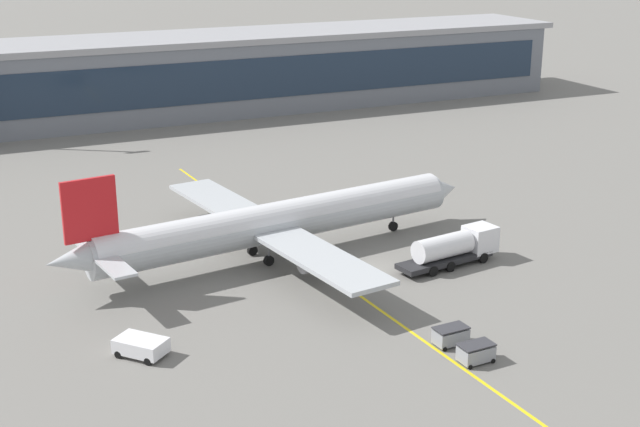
{
  "coord_description": "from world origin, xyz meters",
  "views": [
    {
      "loc": [
        -37.21,
        -68.21,
        31.05
      ],
      "look_at": [
        -3.29,
        4.69,
        4.5
      ],
      "focal_mm": 49.62,
      "sensor_mm": 36.0,
      "label": 1
    }
  ],
  "objects_px": {
    "fuel_tanker": "(454,247)",
    "baggage_cart_0": "(476,352)",
    "pushback_tug": "(140,345)",
    "baggage_cart_1": "(451,335)",
    "main_airliner": "(278,221)"
  },
  "relations": [
    {
      "from": "fuel_tanker",
      "to": "baggage_cart_0",
      "type": "xyz_separation_m",
      "value": [
        -9.4,
        -17.34,
        -0.96
      ]
    },
    {
      "from": "pushback_tug",
      "to": "baggage_cart_1",
      "type": "height_order",
      "value": "baggage_cart_1"
    },
    {
      "from": "fuel_tanker",
      "to": "baggage_cart_0",
      "type": "relative_size",
      "value": 4.07
    },
    {
      "from": "main_airliner",
      "to": "pushback_tug",
      "type": "bearing_deg",
      "value": -139.39
    },
    {
      "from": "main_airliner",
      "to": "baggage_cart_0",
      "type": "relative_size",
      "value": 16.51
    },
    {
      "from": "fuel_tanker",
      "to": "baggage_cart_1",
      "type": "height_order",
      "value": "fuel_tanker"
    },
    {
      "from": "main_airliner",
      "to": "baggage_cart_1",
      "type": "xyz_separation_m",
      "value": [
        4.82,
        -23.2,
        -2.82
      ]
    },
    {
      "from": "main_airliner",
      "to": "baggage_cart_1",
      "type": "height_order",
      "value": "main_airliner"
    },
    {
      "from": "main_airliner",
      "to": "baggage_cart_1",
      "type": "distance_m",
      "value": 23.86
    },
    {
      "from": "fuel_tanker",
      "to": "baggage_cart_1",
      "type": "distance_m",
      "value": 17.09
    },
    {
      "from": "pushback_tug",
      "to": "baggage_cart_0",
      "type": "xyz_separation_m",
      "value": [
        22.3,
        -11.53,
        -0.07
      ]
    },
    {
      "from": "pushback_tug",
      "to": "main_airliner",
      "type": "bearing_deg",
      "value": 40.61
    },
    {
      "from": "main_airliner",
      "to": "fuel_tanker",
      "type": "relative_size",
      "value": 4.06
    },
    {
      "from": "main_airliner",
      "to": "fuel_tanker",
      "type": "bearing_deg",
      "value": -32.26
    },
    {
      "from": "baggage_cart_0",
      "to": "baggage_cart_1",
      "type": "distance_m",
      "value": 3.2
    }
  ]
}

